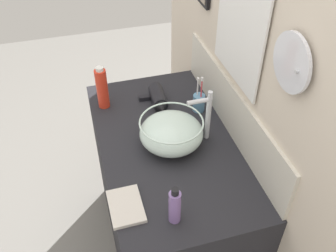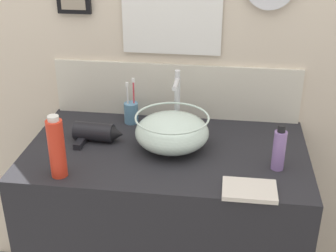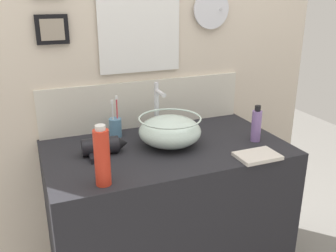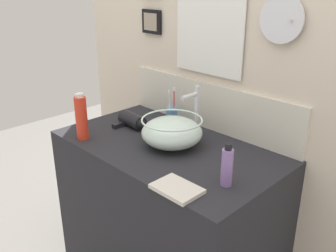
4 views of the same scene
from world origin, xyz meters
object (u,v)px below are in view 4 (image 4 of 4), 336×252
(toothbrush_cup, at_px, (172,115))
(hand_towel, at_px, (177,189))
(shampoo_bottle, at_px, (227,166))
(faucet, at_px, (195,108))
(hair_drier, at_px, (133,121))
(lotion_bottle, at_px, (81,117))
(glass_bowl_sink, at_px, (172,132))

(toothbrush_cup, xyz_separation_m, hand_towel, (0.50, -0.47, -0.04))
(hand_towel, bearing_deg, shampoo_bottle, 58.18)
(faucet, xyz_separation_m, shampoo_bottle, (0.40, -0.26, -0.07))
(shampoo_bottle, bearing_deg, hand_towel, -121.82)
(hair_drier, bearing_deg, lotion_bottle, -103.19)
(hair_drier, xyz_separation_m, shampoo_bottle, (0.70, -0.12, 0.04))
(glass_bowl_sink, relative_size, toothbrush_cup, 1.41)
(faucet, height_order, toothbrush_cup, faucet)
(lotion_bottle, bearing_deg, toothbrush_cup, 70.05)
(glass_bowl_sink, distance_m, shampoo_bottle, 0.41)
(shampoo_bottle, xyz_separation_m, hand_towel, (-0.10, -0.17, -0.07))
(lotion_bottle, relative_size, shampoo_bottle, 1.33)
(toothbrush_cup, distance_m, shampoo_bottle, 0.68)
(faucet, bearing_deg, hair_drier, -155.14)
(toothbrush_cup, distance_m, hand_towel, 0.69)
(toothbrush_cup, distance_m, lotion_bottle, 0.49)
(lotion_bottle, bearing_deg, faucet, 48.15)
(glass_bowl_sink, distance_m, faucet, 0.18)
(hair_drier, distance_m, hand_towel, 0.67)
(hair_drier, height_order, lotion_bottle, lotion_bottle)
(faucet, relative_size, lotion_bottle, 1.12)
(faucet, relative_size, toothbrush_cup, 1.28)
(lotion_bottle, xyz_separation_m, shampoo_bottle, (0.77, 0.15, -0.03))
(faucet, height_order, hair_drier, faucet)
(toothbrush_cup, height_order, shampoo_bottle, toothbrush_cup)
(shampoo_bottle, distance_m, hand_towel, 0.21)
(hair_drier, relative_size, hand_towel, 1.13)
(toothbrush_cup, bearing_deg, faucet, -12.16)
(shampoo_bottle, bearing_deg, glass_bowl_sink, 165.35)
(glass_bowl_sink, xyz_separation_m, lotion_bottle, (-0.37, -0.25, 0.04))
(lotion_bottle, relative_size, hand_towel, 1.28)
(lotion_bottle, height_order, hand_towel, lotion_bottle)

